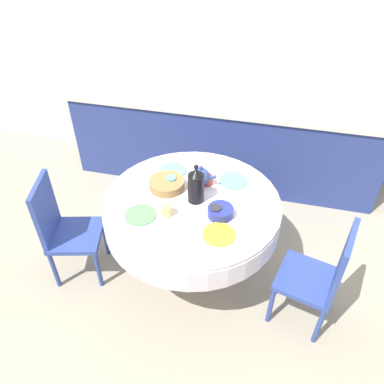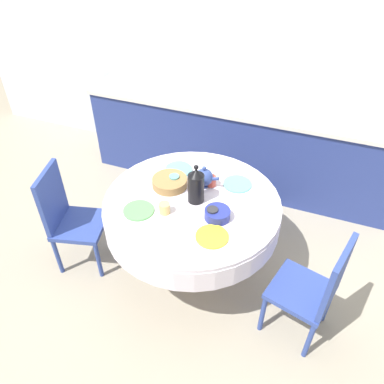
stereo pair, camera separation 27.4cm
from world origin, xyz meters
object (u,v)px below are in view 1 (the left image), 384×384
(chair_right, at_px, (63,227))
(coffee_carafe, at_px, (196,185))
(chair_left, at_px, (321,275))
(teapot, at_px, (201,177))

(chair_right, height_order, coffee_carafe, coffee_carafe)
(chair_left, xyz_separation_m, chair_right, (-1.97, 0.00, 0.00))
(chair_right, height_order, teapot, teapot)
(chair_right, bearing_deg, chair_left, 75.37)
(coffee_carafe, relative_size, teapot, 1.64)
(coffee_carafe, bearing_deg, chair_left, -15.72)
(chair_right, xyz_separation_m, teapot, (1.01, 0.46, 0.35))
(coffee_carafe, bearing_deg, teapot, 90.97)
(chair_left, distance_m, coffee_carafe, 1.07)
(chair_right, relative_size, coffee_carafe, 2.94)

